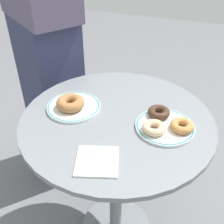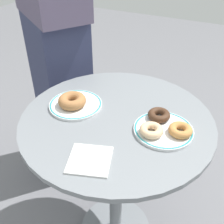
{
  "view_description": "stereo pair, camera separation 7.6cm",
  "coord_description": "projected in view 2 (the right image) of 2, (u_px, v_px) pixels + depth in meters",
  "views": [
    {
      "loc": [
        0.25,
        -0.73,
        1.28
      ],
      "look_at": [
        -0.02,
        0.0,
        0.72
      ],
      "focal_mm": 43.93,
      "sensor_mm": 36.0,
      "label": 1
    },
    {
      "loc": [
        0.32,
        -0.7,
        1.28
      ],
      "look_at": [
        -0.02,
        0.0,
        0.72
      ],
      "focal_mm": 43.93,
      "sensor_mm": 36.0,
      "label": 2
    }
  ],
  "objects": [
    {
      "name": "cafe_table",
      "position": [
        116.0,
        160.0,
        1.08
      ],
      "size": [
        0.68,
        0.68,
        0.7
      ],
      "color": "slate",
      "rests_on": "ground"
    },
    {
      "name": "donut_chocolate",
      "position": [
        159.0,
        115.0,
        0.93
      ],
      "size": [
        0.09,
        0.09,
        0.03
      ],
      "primitive_type": "torus",
      "rotation": [
        0.0,
        0.0,
        4.52
      ],
      "color": "#422819",
      "rests_on": "plate_right"
    },
    {
      "name": "paper_napkin",
      "position": [
        90.0,
        160.0,
        0.79
      ],
      "size": [
        0.15,
        0.15,
        0.01
      ],
      "primitive_type": "cube",
      "rotation": [
        0.0,
        0.0,
        0.31
      ],
      "color": "white",
      "rests_on": "cafe_table"
    },
    {
      "name": "person_figure",
      "position": [
        55.0,
        36.0,
        1.3
      ],
      "size": [
        0.45,
        0.41,
        1.66
      ],
      "color": "#2D3351",
      "rests_on": "ground"
    },
    {
      "name": "plate_right",
      "position": [
        164.0,
        129.0,
        0.9
      ],
      "size": [
        0.2,
        0.2,
        0.01
      ],
      "color": "white",
      "rests_on": "cafe_table"
    },
    {
      "name": "donut_glazed",
      "position": [
        151.0,
        130.0,
        0.87
      ],
      "size": [
        0.09,
        0.09,
        0.03
      ],
      "primitive_type": "torus",
      "rotation": [
        0.0,
        0.0,
        4.93
      ],
      "color": "#E0B789",
      "rests_on": "plate_right"
    },
    {
      "name": "plate_left",
      "position": [
        75.0,
        105.0,
        1.01
      ],
      "size": [
        0.2,
        0.2,
        0.01
      ],
      "color": "white",
      "rests_on": "cafe_table"
    },
    {
      "name": "donut_old_fashioned",
      "position": [
        181.0,
        129.0,
        0.87
      ],
      "size": [
        0.11,
        0.11,
        0.03
      ],
      "primitive_type": "torus",
      "rotation": [
        0.0,
        0.0,
        3.94
      ],
      "color": "#BC7F42",
      "rests_on": "plate_right"
    },
    {
      "name": "donut_cinnamon",
      "position": [
        72.0,
        101.0,
        0.99
      ],
      "size": [
        0.13,
        0.13,
        0.04
      ],
      "primitive_type": "torus",
      "rotation": [
        0.0,
        0.0,
        3.43
      ],
      "color": "#A36B3D",
      "rests_on": "plate_left"
    }
  ]
}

